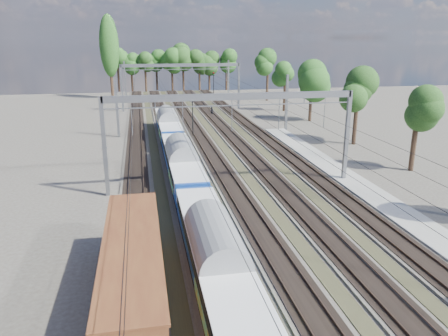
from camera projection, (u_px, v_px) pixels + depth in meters
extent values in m
cube|color=#47423A|center=(136.00, 153.00, 54.35)|extent=(3.00, 130.00, 0.15)
cube|color=black|center=(136.00, 152.00, 54.32)|extent=(2.50, 130.00, 0.06)
cube|color=#473326|center=(130.00, 151.00, 54.16)|extent=(0.08, 130.00, 0.14)
cube|color=#473326|center=(142.00, 151.00, 54.42)|extent=(0.08, 130.00, 0.14)
cube|color=#47423A|center=(173.00, 151.00, 55.16)|extent=(3.00, 130.00, 0.15)
cube|color=black|center=(172.00, 150.00, 55.13)|extent=(2.50, 130.00, 0.06)
cube|color=#473326|center=(167.00, 150.00, 54.97)|extent=(0.08, 130.00, 0.14)
cube|color=#473326|center=(178.00, 149.00, 55.23)|extent=(0.08, 130.00, 0.14)
cube|color=#47423A|center=(208.00, 149.00, 55.97)|extent=(3.00, 130.00, 0.15)
cube|color=black|center=(208.00, 148.00, 55.94)|extent=(2.50, 130.00, 0.06)
cube|color=#473326|center=(202.00, 148.00, 55.79)|extent=(0.08, 130.00, 0.14)
cube|color=#473326|center=(213.00, 147.00, 56.05)|extent=(0.08, 130.00, 0.14)
cube|color=#47423A|center=(242.00, 148.00, 56.78)|extent=(3.00, 130.00, 0.15)
cube|color=black|center=(242.00, 147.00, 56.76)|extent=(2.50, 130.00, 0.06)
cube|color=#473326|center=(236.00, 146.00, 56.60)|extent=(0.08, 130.00, 0.14)
cube|color=#473326|center=(247.00, 146.00, 56.86)|extent=(0.08, 130.00, 0.14)
cube|color=#47423A|center=(275.00, 146.00, 57.59)|extent=(3.00, 130.00, 0.15)
cube|color=black|center=(275.00, 145.00, 57.57)|extent=(2.50, 130.00, 0.06)
cube|color=#473326|center=(270.00, 145.00, 57.41)|extent=(0.08, 130.00, 0.14)
cube|color=#473326|center=(280.00, 144.00, 57.67)|extent=(0.08, 130.00, 0.14)
cube|color=#333021|center=(155.00, 152.00, 54.77)|extent=(1.10, 130.00, 0.05)
cube|color=#333021|center=(190.00, 150.00, 55.58)|extent=(1.10, 130.00, 0.05)
cube|color=#333021|center=(225.00, 149.00, 56.39)|extent=(1.10, 130.00, 0.05)
cube|color=#333021|center=(258.00, 147.00, 57.20)|extent=(1.10, 130.00, 0.05)
cube|color=gray|center=(405.00, 217.00, 34.59)|extent=(3.00, 70.00, 0.30)
cube|color=slate|center=(104.00, 147.00, 38.52)|extent=(0.35, 0.35, 9.00)
cube|color=slate|center=(347.00, 137.00, 42.66)|extent=(0.35, 0.35, 9.00)
cube|color=slate|center=(232.00, 97.00, 39.39)|extent=(23.00, 0.35, 0.60)
cube|color=slate|center=(122.00, 88.00, 83.68)|extent=(0.35, 0.35, 9.00)
cube|color=slate|center=(239.00, 86.00, 87.83)|extent=(0.35, 0.35, 9.00)
cube|color=slate|center=(181.00, 65.00, 84.55)|extent=(23.00, 0.35, 0.60)
cube|color=slate|center=(117.00, 108.00, 62.11)|extent=(0.35, 0.35, 8.50)
cube|color=slate|center=(125.00, 79.00, 104.45)|extent=(0.35, 0.35, 8.50)
cube|color=slate|center=(287.00, 103.00, 66.67)|extent=(0.35, 0.35, 8.50)
cube|color=slate|center=(228.00, 78.00, 109.02)|extent=(0.35, 0.35, 8.50)
cylinder|color=black|center=(134.00, 109.00, 52.79)|extent=(0.03, 130.00, 0.03)
cylinder|color=black|center=(133.00, 100.00, 52.48)|extent=(0.03, 130.00, 0.03)
cylinder|color=black|center=(171.00, 108.00, 53.61)|extent=(0.03, 130.00, 0.03)
cylinder|color=black|center=(171.00, 99.00, 53.29)|extent=(0.03, 130.00, 0.03)
cylinder|color=black|center=(207.00, 107.00, 54.42)|extent=(0.03, 130.00, 0.03)
cylinder|color=black|center=(207.00, 98.00, 54.10)|extent=(0.03, 130.00, 0.03)
cylinder|color=black|center=(242.00, 106.00, 55.23)|extent=(0.03, 130.00, 0.03)
cylinder|color=black|center=(242.00, 97.00, 54.91)|extent=(0.03, 130.00, 0.03)
cylinder|color=black|center=(276.00, 105.00, 56.04)|extent=(0.03, 130.00, 0.03)
cylinder|color=black|center=(277.00, 96.00, 55.72)|extent=(0.03, 130.00, 0.03)
cylinder|color=black|center=(119.00, 78.00, 115.42)|extent=(0.56, 0.56, 7.12)
sphere|color=#193814|center=(117.00, 56.00, 113.79)|extent=(3.96, 3.96, 3.96)
cylinder|color=black|center=(131.00, 79.00, 115.73)|extent=(0.56, 0.56, 6.60)
sphere|color=#193814|center=(129.00, 59.00, 114.21)|extent=(3.91, 3.91, 3.91)
cylinder|color=black|center=(147.00, 77.00, 116.52)|extent=(0.56, 0.56, 7.39)
sphere|color=#193814|center=(146.00, 54.00, 114.82)|extent=(5.09, 5.09, 5.09)
cylinder|color=black|center=(157.00, 78.00, 116.27)|extent=(0.56, 0.56, 6.97)
sphere|color=#193814|center=(156.00, 57.00, 114.67)|extent=(4.40, 4.40, 4.40)
cylinder|color=black|center=(170.00, 78.00, 117.00)|extent=(0.56, 0.56, 6.85)
sphere|color=#193814|center=(169.00, 57.00, 115.43)|extent=(4.83, 4.83, 4.83)
cylinder|color=black|center=(183.00, 79.00, 119.25)|extent=(0.56, 0.56, 5.94)
sphere|color=#193814|center=(182.00, 61.00, 117.89)|extent=(5.08, 5.08, 5.08)
cylinder|color=black|center=(199.00, 78.00, 120.55)|extent=(0.56, 0.56, 6.41)
sphere|color=#193814|center=(199.00, 59.00, 119.08)|extent=(3.94, 3.94, 3.94)
cylinder|color=black|center=(213.00, 79.00, 118.92)|extent=(0.56, 0.56, 6.21)
sphere|color=#193814|center=(213.00, 60.00, 117.50)|extent=(3.87, 3.87, 3.87)
cylinder|color=black|center=(220.00, 78.00, 122.11)|extent=(0.56, 0.56, 5.75)
sphere|color=#193814|center=(220.00, 62.00, 120.80)|extent=(4.19, 4.19, 4.19)
cylinder|color=black|center=(427.00, 148.00, 44.83)|extent=(0.56, 0.56, 5.75)
sphere|color=#193814|center=(433.00, 104.00, 43.51)|extent=(4.78, 4.78, 4.78)
cylinder|color=black|center=(353.00, 119.00, 59.03)|extent=(0.56, 0.56, 6.50)
sphere|color=#193814|center=(356.00, 80.00, 57.54)|extent=(4.01, 4.01, 4.01)
cylinder|color=black|center=(313.00, 107.00, 73.10)|extent=(0.56, 0.56, 5.20)
sphere|color=#193814|center=(314.00, 82.00, 71.91)|extent=(4.38, 4.38, 4.38)
cylinder|color=black|center=(292.00, 94.00, 85.73)|extent=(0.56, 0.56, 6.23)
sphere|color=#193814|center=(293.00, 68.00, 84.31)|extent=(4.34, 4.34, 4.34)
cylinder|color=black|center=(264.00, 88.00, 99.68)|extent=(0.56, 0.56, 5.59)
sphere|color=#193814|center=(265.00, 68.00, 98.40)|extent=(4.25, 4.25, 4.25)
cylinder|color=black|center=(110.00, 64.00, 100.96)|extent=(0.70, 0.70, 16.00)
ellipsoid|color=#214918|center=(109.00, 46.00, 99.81)|extent=(4.40, 4.40, 14.08)
cube|color=black|center=(200.00, 231.00, 31.15)|extent=(1.94, 2.91, 0.78)
cube|color=navy|center=(216.00, 258.00, 24.34)|extent=(2.72, 19.41, 1.84)
cube|color=silver|center=(216.00, 250.00, 24.20)|extent=(2.80, 18.63, 0.92)
cube|color=black|center=(240.00, 248.00, 24.45)|extent=(0.04, 16.50, 0.68)
cube|color=#E8A90C|center=(231.00, 311.00, 20.46)|extent=(2.81, 5.43, 0.68)
cylinder|color=gray|center=(216.00, 243.00, 24.07)|extent=(2.76, 19.41, 2.76)
cube|color=black|center=(189.00, 200.00, 37.19)|extent=(1.94, 2.91, 0.78)
cube|color=black|center=(176.00, 158.00, 49.97)|extent=(1.94, 2.91, 0.78)
cube|color=navy|center=(181.00, 162.00, 43.17)|extent=(2.72, 19.41, 1.84)
cube|color=silver|center=(181.00, 157.00, 43.03)|extent=(2.80, 18.63, 0.92)
cube|color=black|center=(195.00, 157.00, 43.28)|extent=(0.04, 16.50, 0.68)
cube|color=#E8A90C|center=(186.00, 180.00, 39.29)|extent=(2.81, 5.43, 0.68)
cylinder|color=gray|center=(181.00, 153.00, 42.90)|extent=(2.76, 19.41, 2.76)
cube|color=black|center=(172.00, 145.00, 56.02)|extent=(1.94, 2.91, 0.78)
cube|color=black|center=(165.00, 125.00, 68.80)|extent=(1.94, 2.91, 0.78)
cube|color=navy|center=(168.00, 124.00, 61.99)|extent=(2.72, 19.41, 1.84)
cube|color=silver|center=(168.00, 121.00, 61.85)|extent=(2.80, 18.63, 0.92)
cube|color=black|center=(178.00, 121.00, 62.11)|extent=(0.04, 16.50, 0.68)
cube|color=#E8A90C|center=(170.00, 134.00, 58.11)|extent=(2.81, 5.43, 0.68)
cylinder|color=gray|center=(168.00, 118.00, 61.73)|extent=(2.76, 19.41, 2.76)
cube|color=black|center=(135.00, 254.00, 27.91)|extent=(2.05, 2.66, 0.72)
cube|color=black|center=(135.00, 291.00, 23.07)|extent=(2.76, 14.32, 0.20)
cube|color=#532716|center=(133.00, 266.00, 22.65)|extent=(2.76, 14.32, 2.66)
cube|color=#532716|center=(131.00, 242.00, 22.26)|extent=(2.97, 14.32, 0.12)
imported|color=black|center=(212.00, 110.00, 81.12)|extent=(0.65, 0.78, 1.84)
cylinder|color=black|center=(193.00, 119.00, 62.37)|extent=(0.15, 0.15, 5.22)
cube|color=black|center=(192.00, 98.00, 61.52)|extent=(0.42, 0.33, 0.73)
sphere|color=red|center=(192.00, 97.00, 61.33)|extent=(0.17, 0.17, 0.17)
sphere|color=#0C9919|center=(192.00, 100.00, 61.43)|extent=(0.17, 0.17, 0.17)
cylinder|color=black|center=(214.00, 88.00, 99.73)|extent=(0.16, 0.16, 5.59)
cube|color=black|center=(214.00, 74.00, 98.82)|extent=(0.45, 0.35, 0.78)
sphere|color=red|center=(214.00, 73.00, 98.62)|extent=(0.18, 0.18, 0.18)
sphere|color=#0C9919|center=(214.00, 75.00, 98.73)|extent=(0.18, 0.18, 0.18)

